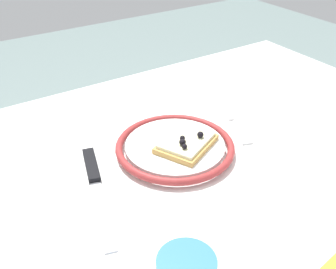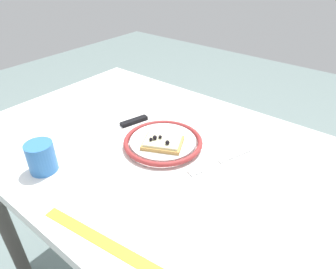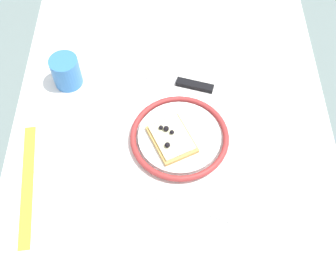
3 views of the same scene
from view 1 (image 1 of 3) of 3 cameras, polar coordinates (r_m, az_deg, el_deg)
The scene contains 5 objects.
dining_table at distance 0.78m, azimuth 2.44°, elevation -8.46°, with size 1.12×0.72×0.72m.
plate at distance 0.72m, azimuth 1.01°, elevation -1.81°, with size 0.22×0.22×0.02m.
pizza_slice_near at distance 0.71m, azimuth 2.65°, elevation -1.21°, with size 0.13×0.12×0.03m.
knife at distance 0.67m, azimuth -10.63°, elevation -6.10°, with size 0.08×0.24×0.01m.
fork at distance 0.83m, azimuth 8.97°, elevation 2.34°, with size 0.09×0.19×0.00m.
Camera 1 is at (0.35, 0.47, 1.15)m, focal length 42.20 mm.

